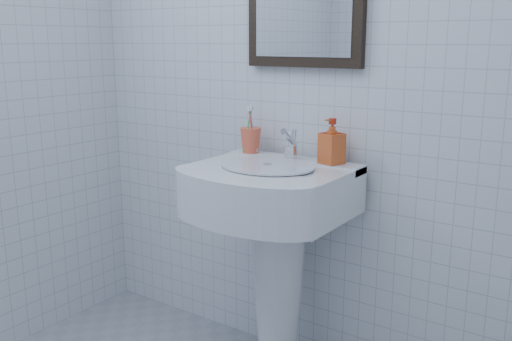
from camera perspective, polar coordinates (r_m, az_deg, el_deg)
The scene contains 5 objects.
wall_back at distance 2.29m, azimuth 4.87°, elevation 10.53°, with size 2.20×0.02×2.50m, color silver.
washbasin at distance 2.23m, azimuth 1.92°, elevation -6.57°, with size 0.58×0.43×0.89m.
faucet at distance 2.23m, azimuth 3.47°, elevation 2.41°, with size 0.05×0.11×0.13m.
toothbrush_cup at distance 2.36m, azimuth -0.54°, elevation 3.05°, with size 0.09×0.09×0.10m, color #E05636, non-canonical shape.
soap_dispenser at distance 2.16m, azimuth 7.60°, elevation 2.93°, with size 0.08×0.08×0.17m, color #B94712.
Camera 1 is at (1.14, -0.78, 1.34)m, focal length 40.00 mm.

